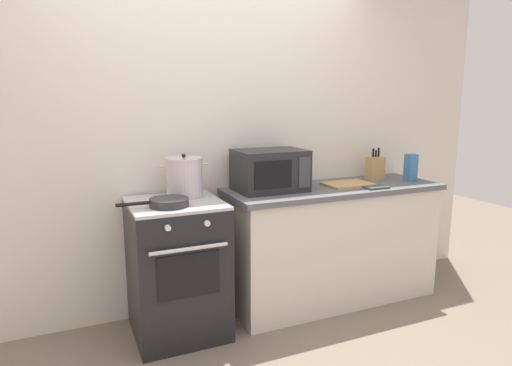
{
  "coord_description": "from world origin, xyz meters",
  "views": [
    {
      "loc": [
        -1.0,
        -2.21,
        1.58
      ],
      "look_at": [
        0.23,
        0.6,
        1.0
      ],
      "focal_mm": 31.12,
      "sensor_mm": 36.0,
      "label": 1
    }
  ],
  "objects": [
    {
      "name": "stock_pot",
      "position": [
        -0.25,
        0.72,
        1.06
      ],
      "size": [
        0.34,
        0.25,
        0.3
      ],
      "color": "beige",
      "rests_on": "stove"
    },
    {
      "name": "lower_cabinet_right",
      "position": [
        0.9,
        0.62,
        0.44
      ],
      "size": [
        1.64,
        0.56,
        0.88
      ],
      "primitive_type": "cube",
      "color": "beige",
      "rests_on": "ground_plane"
    },
    {
      "name": "frying_pan",
      "position": [
        -0.42,
        0.49,
        0.95
      ],
      "size": [
        0.45,
        0.25,
        0.05
      ],
      "color": "#28282B",
      "rests_on": "stove"
    },
    {
      "name": "microwave",
      "position": [
        0.38,
        0.68,
        1.07
      ],
      "size": [
        0.5,
        0.37,
        0.3
      ],
      "color": "#232326",
      "rests_on": "countertop_right"
    },
    {
      "name": "back_wall",
      "position": [
        0.3,
        0.97,
        1.25
      ],
      "size": [
        4.4,
        0.1,
        2.5
      ],
      "primitive_type": "cube",
      "color": "silver",
      "rests_on": "ground_plane"
    },
    {
      "name": "stove",
      "position": [
        -0.35,
        0.6,
        0.46
      ],
      "size": [
        0.6,
        0.64,
        0.92
      ],
      "color": "black",
      "rests_on": "ground_plane"
    },
    {
      "name": "oven_mitt",
      "position": [
        1.14,
        0.44,
        0.93
      ],
      "size": [
        0.18,
        0.14,
        0.02
      ],
      "primitive_type": "cube",
      "color": "#384C42",
      "rests_on": "countertop_right"
    },
    {
      "name": "cutting_board",
      "position": [
        1.01,
        0.6,
        0.93
      ],
      "size": [
        0.36,
        0.26,
        0.02
      ],
      "primitive_type": "cube",
      "color": "tan",
      "rests_on": "countertop_right"
    },
    {
      "name": "pasta_box",
      "position": [
        1.6,
        0.57,
        1.03
      ],
      "size": [
        0.08,
        0.08,
        0.22
      ],
      "primitive_type": "cube",
      "color": "teal",
      "rests_on": "countertop_right"
    },
    {
      "name": "countertop_right",
      "position": [
        0.9,
        0.62,
        0.9
      ],
      "size": [
        1.7,
        0.6,
        0.04
      ],
      "primitive_type": "cube",
      "color": "#59595E",
      "rests_on": "lower_cabinet_right"
    },
    {
      "name": "ground_plane",
      "position": [
        0.0,
        0.0,
        0.0
      ],
      "size": [
        10.0,
        10.0,
        0.0
      ],
      "primitive_type": "plane",
      "color": "#7A6B5B"
    },
    {
      "name": "knife_block",
      "position": [
        1.38,
        0.74,
        1.02
      ],
      "size": [
        0.13,
        0.1,
        0.26
      ],
      "color": "tan",
      "rests_on": "countertop_right"
    }
  ]
}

